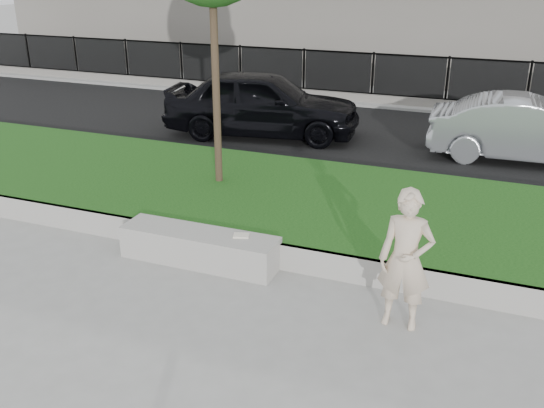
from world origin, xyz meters
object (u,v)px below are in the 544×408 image
at_px(stone_bench, 199,247).
at_px(car_dark, 262,103).
at_px(car_silver, 530,130).
at_px(book, 241,235).
at_px(man, 406,260).

xyz_separation_m(stone_bench, car_dark, (-1.77, 6.69, 0.62)).
bearing_deg(car_silver, book, 147.32).
distance_m(book, car_silver, 7.80).
bearing_deg(car_dark, stone_bench, -174.64).
relative_size(man, car_silver, 0.41).
distance_m(stone_bench, car_dark, 6.95).
height_order(book, car_silver, car_silver).
height_order(book, car_dark, car_dark).
height_order(man, book, man).
relative_size(car_dark, car_silver, 1.14).
bearing_deg(car_dark, book, -169.41).
bearing_deg(stone_bench, car_dark, 104.86).
relative_size(book, car_silver, 0.05).
distance_m(stone_bench, car_silver, 8.22).
relative_size(stone_bench, man, 1.35).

